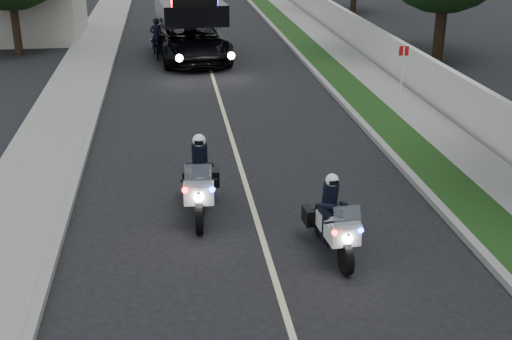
{
  "coord_description": "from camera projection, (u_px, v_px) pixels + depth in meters",
  "views": [
    {
      "loc": [
        -1.75,
        -9.88,
        6.35
      ],
      "look_at": [
        0.04,
        3.61,
        1.0
      ],
      "focal_mm": 47.57,
      "sensor_mm": 36.0,
      "label": 1
    }
  ],
  "objects": [
    {
      "name": "police_suv",
      "position": [
        193.0,
        60.0,
        29.63
      ],
      "size": [
        3.38,
        6.38,
        2.99
      ],
      "primitive_type": "imported",
      "rotation": [
        0.0,
        0.0,
        0.09
      ],
      "color": "black",
      "rests_on": "ground"
    },
    {
      "name": "cyclist",
      "position": [
        158.0,
        58.0,
        30.02
      ],
      "size": [
        0.6,
        0.44,
        1.55
      ],
      "primitive_type": "imported",
      "rotation": [
        0.0,
        0.0,
        3.27
      ],
      "color": "black",
      "rests_on": "ground"
    },
    {
      "name": "sign_post",
      "position": [
        400.0,
        105.0,
        22.97
      ],
      "size": [
        0.37,
        0.37,
        2.07
      ],
      "primitive_type": null,
      "rotation": [
        0.0,
        0.0,
        -0.16
      ],
      "color": "red",
      "rests_on": "ground"
    },
    {
      "name": "tree_right_d",
      "position": [
        435.0,
        63.0,
        28.95
      ],
      "size": [
        7.58,
        7.58,
        9.87
      ],
      "primitive_type": null,
      "rotation": [
        0.0,
        0.0,
        -0.35
      ],
      "color": "#193E14",
      "rests_on": "ground"
    },
    {
      "name": "sidewalk_right",
      "position": [
        418.0,
        115.0,
        21.6
      ],
      "size": [
        1.4,
        60.0,
        0.16
      ],
      "primitive_type": "cube",
      "color": "gray",
      "rests_on": "ground"
    },
    {
      "name": "tree_right_e",
      "position": [
        353.0,
        14.0,
        42.14
      ],
      "size": [
        6.03,
        6.03,
        8.49
      ],
      "primitive_type": null,
      "rotation": [
        0.0,
        0.0,
        0.21
      ],
      "color": "#163410",
      "rests_on": "ground"
    },
    {
      "name": "curb_left",
      "position": [
        92.0,
        128.0,
        20.35
      ],
      "size": [
        0.2,
        60.0,
        0.15
      ],
      "primitive_type": "cube",
      "color": "gray",
      "rests_on": "ground"
    },
    {
      "name": "curb_right",
      "position": [
        357.0,
        118.0,
        21.36
      ],
      "size": [
        0.2,
        60.0,
        0.15
      ],
      "primitive_type": "cube",
      "color": "gray",
      "rests_on": "ground"
    },
    {
      "name": "sidewalk_left",
      "position": [
        54.0,
        130.0,
        20.22
      ],
      "size": [
        2.0,
        60.0,
        0.16
      ],
      "primitive_type": "cube",
      "color": "gray",
      "rests_on": "ground"
    },
    {
      "name": "police_moto_left",
      "position": [
        201.0,
        214.0,
        14.9
      ],
      "size": [
        0.92,
        2.18,
        1.81
      ],
      "primitive_type": null,
      "rotation": [
        0.0,
        0.0,
        -0.08
      ],
      "color": "silver",
      "rests_on": "ground"
    },
    {
      "name": "property_wall",
      "position": [
        450.0,
        94.0,
        21.48
      ],
      "size": [
        0.22,
        60.0,
        1.5
      ],
      "primitive_type": "cube",
      "color": "beige",
      "rests_on": "ground"
    },
    {
      "name": "lane_marking",
      "position": [
        227.0,
        125.0,
        20.88
      ],
      "size": [
        0.12,
        50.0,
        0.01
      ],
      "primitive_type": "cube",
      "color": "#BFB78C",
      "rests_on": "ground"
    },
    {
      "name": "police_moto_right",
      "position": [
        331.0,
        253.0,
        13.24
      ],
      "size": [
        0.82,
        1.95,
        1.61
      ],
      "primitive_type": null,
      "rotation": [
        0.0,
        0.0,
        0.08
      ],
      "color": "silver",
      "rests_on": "ground"
    },
    {
      "name": "ground",
      "position": [
        281.0,
        300.0,
        11.66
      ],
      "size": [
        120.0,
        120.0,
        0.0
      ],
      "primitive_type": "plane",
      "color": "black",
      "rests_on": "ground"
    },
    {
      "name": "tree_left_near",
      "position": [
        19.0,
        54.0,
        30.81
      ],
      "size": [
        6.39,
        6.39,
        9.03
      ],
      "primitive_type": null,
      "rotation": [
        0.0,
        0.0,
        0.2
      ],
      "color": "#143712",
      "rests_on": "ground"
    },
    {
      "name": "grass_verge",
      "position": [
        378.0,
        117.0,
        21.44
      ],
      "size": [
        1.2,
        60.0,
        0.16
      ],
      "primitive_type": "cube",
      "color": "#193814",
      "rests_on": "ground"
    },
    {
      "name": "bicycle",
      "position": [
        158.0,
        58.0,
        30.02
      ],
      "size": [
        0.7,
        1.83,
        0.95
      ],
      "primitive_type": "imported",
      "rotation": [
        0.0,
        0.0,
        0.04
      ],
      "color": "black",
      "rests_on": "ground"
    },
    {
      "name": "tree_right_c",
      "position": [
        438.0,
        61.0,
        29.48
      ],
      "size": [
        8.53,
        8.53,
        11.2
      ],
      "primitive_type": null,
      "rotation": [
        0.0,
        0.0,
        -0.33
      ],
      "color": "black",
      "rests_on": "ground"
    }
  ]
}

